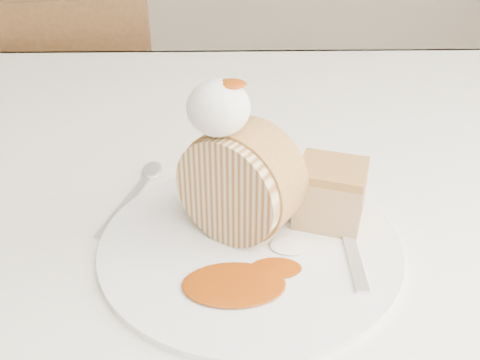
{
  "coord_description": "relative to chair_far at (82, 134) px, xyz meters",
  "views": [
    {
      "loc": [
        -0.07,
        -0.43,
        1.09
      ],
      "look_at": [
        -0.07,
        0.01,
        0.82
      ],
      "focal_mm": 40.0,
      "sensor_mm": 36.0,
      "label": 1
    }
  ],
  "objects": [
    {
      "name": "fork",
      "position": [
        0.5,
        -0.83,
        0.28
      ],
      "size": [
        0.03,
        0.18,
        0.0
      ],
      "primitive_type": "cube",
      "rotation": [
        0.0,
        0.0,
        -0.03
      ],
      "color": "silver",
      "rests_on": "plate"
    },
    {
      "name": "roulade_slice",
      "position": [
        0.39,
        -0.8,
        0.34
      ],
      "size": [
        0.13,
        0.12,
        0.11
      ],
      "primitive_type": "cylinder",
      "rotation": [
        1.57,
        0.0,
        -0.6
      ],
      "color": "beige",
      "rests_on": "plate"
    },
    {
      "name": "table",
      "position": [
        0.46,
        -0.62,
        0.18
      ],
      "size": [
        1.4,
        0.9,
        0.75
      ],
      "color": "white",
      "rests_on": "ground"
    },
    {
      "name": "whipped_cream",
      "position": [
        0.37,
        -0.8,
        0.42
      ],
      "size": [
        0.06,
        0.06,
        0.05
      ],
      "primitive_type": "ellipsoid",
      "color": "white",
      "rests_on": "roulade_slice"
    },
    {
      "name": "cake_chunk",
      "position": [
        0.49,
        -0.78,
        0.31
      ],
      "size": [
        0.08,
        0.08,
        0.06
      ],
      "primitive_type": "cube",
      "rotation": [
        0.0,
        0.0,
        -0.33
      ],
      "color": "#B07542",
      "rests_on": "plate"
    },
    {
      "name": "spoon",
      "position": [
        0.26,
        -0.74,
        0.27
      ],
      "size": [
        0.06,
        0.15,
        0.0
      ],
      "primitive_type": "cube",
      "rotation": [
        0.0,
        0.0,
        -0.28
      ],
      "color": "silver",
      "rests_on": "table"
    },
    {
      "name": "caramel_drizzle",
      "position": [
        0.38,
        -0.8,
        0.45
      ],
      "size": [
        0.03,
        0.02,
        0.01
      ],
      "primitive_type": "ellipsoid",
      "color": "#8D3505",
      "rests_on": "whipped_cream"
    },
    {
      "name": "chair_far",
      "position": [
        0.0,
        0.0,
        0.0
      ],
      "size": [
        0.44,
        0.44,
        0.84
      ],
      "rotation": [
        0.0,
        0.0,
        3.27
      ],
      "color": "brown",
      "rests_on": "ground"
    },
    {
      "name": "plate",
      "position": [
        0.4,
        -0.82,
        0.28
      ],
      "size": [
        0.39,
        0.39,
        0.01
      ],
      "primitive_type": "cylinder",
      "rotation": [
        0.0,
        0.0,
        -0.33
      ],
      "color": "white",
      "rests_on": "table"
    },
    {
      "name": "caramel_pool",
      "position": [
        0.39,
        -0.88,
        0.28
      ],
      "size": [
        0.11,
        0.09,
        0.0
      ],
      "primitive_type": null,
      "rotation": [
        0.0,
        0.0,
        -0.33
      ],
      "color": "#8D3505",
      "rests_on": "plate"
    }
  ]
}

